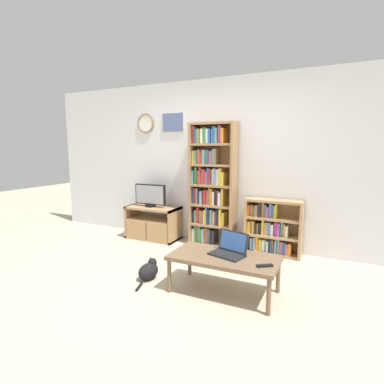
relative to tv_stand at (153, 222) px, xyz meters
The scene contains 10 objects.
ground_plane 1.89m from the tv_stand, 53.60° to the right, with size 18.00×18.00×0.00m, color #BCAD93.
wall_back 1.53m from the tv_stand, 15.02° to the left, with size 6.60×0.09×2.60m.
tv_stand is the anchor object (origin of this frame).
television 0.46m from the tv_stand, behind, with size 0.57×0.18×0.38m.
bookshelf_tall 1.22m from the tv_stand, ahead, with size 0.72×0.28×1.92m.
bookshelf_short 1.96m from the tv_stand, ahead, with size 0.80×0.27×0.80m.
coffee_table 2.18m from the tv_stand, 36.88° to the right, with size 1.14×0.58×0.40m.
laptop 2.17m from the tv_stand, 34.78° to the right, with size 0.42×0.35×0.24m.
remote_near_laptop 2.61m from the tv_stand, 32.65° to the right, with size 0.16×0.13×0.02m.
cat 1.62m from the tv_stand, 58.70° to the right, with size 0.22×0.48×0.24m.
Camera 1 is at (1.64, -2.68, 1.54)m, focal length 28.00 mm.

